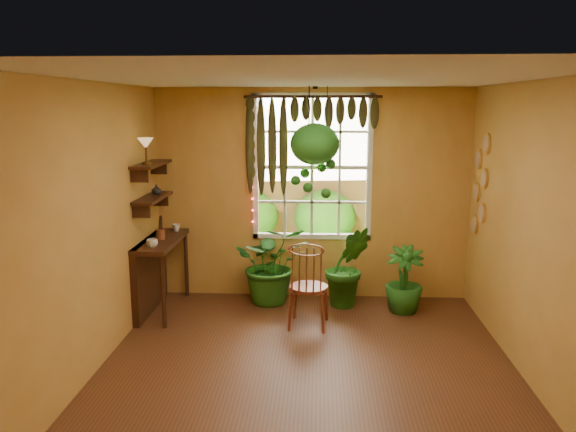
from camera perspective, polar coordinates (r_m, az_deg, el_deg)
name	(u,v)px	position (r m, az deg, el deg)	size (l,w,h in m)	color
floor	(307,375)	(5.45, 1.96, -15.84)	(4.50, 4.50, 0.00)	#542C18
ceiling	(309,78)	(4.86, 2.17, 13.80)	(4.50, 4.50, 0.00)	silver
wall_back	(312,195)	(7.20, 2.44, 2.17)	(4.00, 4.00, 0.00)	gold
wall_left	(88,232)	(5.41, -19.64, -1.51)	(4.50, 4.50, 0.00)	gold
wall_right	(538,237)	(5.34, 24.07, -2.00)	(4.50, 4.50, 0.00)	gold
window	(312,167)	(7.18, 2.47, 4.97)	(1.52, 0.10, 1.86)	white
valance_vine	(306,122)	(7.02, 1.79, 9.55)	(1.70, 0.12, 1.10)	#3E1E10
string_lights	(252,164)	(7.14, -3.68, 5.32)	(0.03, 0.03, 1.54)	#FF2633
wall_plates	(480,186)	(6.97, 18.92, 2.94)	(0.04, 0.32, 1.10)	#FFF5D0
counter_ledge	(153,267)	(7.03, -13.51, -5.02)	(0.40, 1.20, 0.90)	#3E1E10
shelf_lower	(153,198)	(6.84, -13.56, 1.81)	(0.25, 0.90, 0.04)	#3E1E10
shelf_upper	(151,164)	(6.79, -13.72, 5.15)	(0.25, 0.90, 0.04)	#3E1E10
backyard	(327,163)	(11.79, 3.94, 5.36)	(14.00, 10.00, 12.00)	#235C1A
windsor_chair	(308,298)	(6.40, 2.06, -8.36)	(0.48, 0.51, 1.16)	brown
potted_plant_left	(272,263)	(7.13, -1.63, -4.83)	(0.92, 0.80, 1.02)	#1C5115
potted_plant_mid	(348,266)	(7.04, 6.09, -5.10)	(0.56, 0.45, 1.02)	#1C5115
potted_plant_right	(404,280)	(6.97, 11.71, -6.34)	(0.45, 0.45, 0.81)	#1C5115
hanging_basket	(315,151)	(6.79, 2.73, 6.64)	(0.59, 0.59, 1.33)	black
cup_a	(152,243)	(6.51, -13.63, -2.71)	(0.13, 0.13, 0.10)	silver
cup_b	(176,228)	(7.27, -11.29, -1.17)	(0.10, 0.10, 0.09)	beige
brush_jar	(160,228)	(6.88, -12.83, -1.15)	(0.10, 0.10, 0.36)	brown
shelf_vase	(156,190)	(6.95, -13.23, 2.63)	(0.12, 0.12, 0.12)	#B2AD99
tiffany_lamp	(146,145)	(6.54, -14.27, 7.01)	(0.18, 0.18, 0.30)	brown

